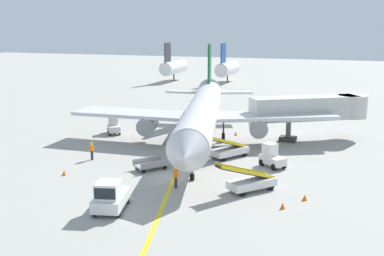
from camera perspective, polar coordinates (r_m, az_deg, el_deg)
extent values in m
plane|color=#9E9B93|center=(39.64, -2.05, -5.95)|extent=(300.00, 300.00, 0.00)
cube|color=yellow|center=(44.58, -1.30, -3.87)|extent=(21.31, 77.27, 0.01)
cylinder|color=silver|center=(49.18, 1.22, 1.77)|extent=(11.07, 29.81, 3.30)
cone|color=silver|center=(33.43, -0.71, -3.22)|extent=(3.75, 3.17, 3.23)
cone|color=silver|center=(65.29, 2.22, 4.70)|extent=(3.76, 3.53, 3.14)
cube|color=silver|center=(50.78, 9.80, 1.47)|extent=(13.57, 9.86, 0.36)
cylinder|color=gray|center=(49.89, 7.97, 0.17)|extent=(2.67, 3.59, 1.90)
cube|color=silver|center=(51.75, -6.97, 1.76)|extent=(13.23, 5.13, 0.36)
cylinder|color=gray|center=(50.66, -5.36, 0.42)|extent=(2.67, 3.59, 1.90)
cube|color=#19592D|center=(62.53, 2.13, 7.74)|extent=(1.32, 3.93, 5.20)
cube|color=silver|center=(62.43, 4.85, 4.33)|extent=(5.65, 4.07, 0.24)
cube|color=silver|center=(62.75, -0.66, 4.41)|extent=(5.44, 2.84, 0.24)
cylinder|color=#4C4C51|center=(38.44, 0.01, -4.09)|extent=(0.20, 0.20, 3.12)
cylinder|color=black|center=(38.82, 0.01, -5.90)|extent=(0.48, 0.63, 0.56)
cylinder|color=#4C4C51|center=(51.41, 3.81, 0.06)|extent=(0.20, 0.20, 3.12)
cylinder|color=black|center=(51.64, 3.79, -1.11)|extent=(0.59, 1.02, 0.96)
cylinder|color=#4C4C51|center=(51.69, -1.07, 0.15)|extent=(0.20, 0.20, 3.12)
cylinder|color=black|center=(51.93, -1.07, -1.02)|extent=(0.59, 1.02, 0.96)
cube|color=black|center=(35.26, -0.38, -1.82)|extent=(2.97, 1.70, 0.60)
cube|color=beige|center=(52.94, 13.43, 2.35)|extent=(11.52, 8.63, 2.50)
cylinder|color=beige|center=(55.61, 18.76, 2.50)|extent=(3.20, 3.20, 2.50)
cylinder|color=#59595B|center=(52.66, 11.53, -0.30)|extent=(0.56, 0.56, 2.35)
cube|color=#333338|center=(52.86, 11.49, -1.28)|extent=(1.80, 1.40, 0.50)
cube|color=silver|center=(33.16, -9.73, -8.53)|extent=(2.74, 3.96, 0.80)
cube|color=silver|center=(32.27, -10.09, -7.34)|extent=(1.88, 1.95, 1.10)
cube|color=black|center=(31.57, -10.47, -7.80)|extent=(1.40, 0.43, 0.77)
cylinder|color=black|center=(31.97, -8.89, -10.07)|extent=(0.36, 0.64, 0.60)
cylinder|color=black|center=(32.41, -11.70, -9.87)|extent=(0.36, 0.64, 0.60)
cylinder|color=black|center=(34.24, -7.82, -8.50)|extent=(0.36, 0.64, 0.60)
cylinder|color=black|center=(34.65, -10.44, -8.34)|extent=(0.36, 0.64, 0.60)
cube|color=silver|center=(56.01, -9.43, -0.03)|extent=(2.46, 2.71, 0.70)
cube|color=silver|center=(56.24, -9.51, 0.96)|extent=(1.48, 1.49, 1.10)
cube|color=black|center=(56.74, -9.56, 1.05)|extent=(0.84, 0.64, 0.77)
cylinder|color=black|center=(56.85, -10.06, -0.23)|extent=(0.53, 0.61, 0.60)
cylinder|color=black|center=(56.96, -8.96, -0.17)|extent=(0.53, 0.61, 0.60)
cylinder|color=black|center=(55.21, -9.89, -0.59)|extent=(0.53, 0.61, 0.60)
cylinder|color=black|center=(55.33, -8.75, -0.52)|extent=(0.53, 0.61, 0.60)
cube|color=silver|center=(42.81, 9.70, -3.83)|extent=(2.69, 2.52, 0.70)
cube|color=silver|center=(42.88, 9.38, -2.55)|extent=(1.49, 1.49, 1.10)
cube|color=black|center=(43.26, 8.94, -2.40)|extent=(0.67, 0.81, 0.77)
cylinder|color=black|center=(43.18, 8.40, -4.13)|extent=(0.61, 0.55, 0.60)
cylinder|color=black|center=(43.86, 9.53, -3.91)|extent=(0.61, 0.55, 0.60)
cylinder|color=black|center=(41.95, 9.86, -4.67)|extent=(0.61, 0.55, 0.60)
cylinder|color=black|center=(42.66, 10.99, -4.43)|extent=(0.61, 0.55, 0.60)
cube|color=silver|center=(45.49, 4.58, -2.80)|extent=(3.28, 4.02, 0.60)
cylinder|color=black|center=(44.25, 3.85, -3.62)|extent=(0.50, 0.63, 0.60)
cylinder|color=black|center=(45.18, 2.77, -3.28)|extent=(0.50, 0.63, 0.60)
cylinder|color=black|center=(46.00, 6.33, -3.06)|extent=(0.50, 0.63, 0.60)
cylinder|color=black|center=(46.89, 5.25, -2.74)|extent=(0.50, 0.63, 0.60)
cube|color=black|center=(44.86, 4.03, -1.75)|extent=(3.40, 4.72, 1.76)
cube|color=yellow|center=(44.51, 4.42, -1.71)|extent=(2.72, 4.30, 1.84)
cube|color=yellow|center=(45.16, 3.65, -1.49)|extent=(2.72, 4.30, 1.84)
cube|color=silver|center=(36.59, 7.20, -6.61)|extent=(3.57, 3.89, 0.60)
cylinder|color=black|center=(35.45, 6.09, -7.73)|extent=(0.55, 0.60, 0.60)
cylinder|color=black|center=(36.42, 4.90, -7.15)|extent=(0.55, 0.60, 0.60)
cylinder|color=black|center=(37.01, 9.44, -6.96)|extent=(0.55, 0.60, 0.60)
cylinder|color=black|center=(37.94, 8.21, -6.43)|extent=(0.55, 0.60, 0.60)
cube|color=black|center=(35.95, 6.48, -5.34)|extent=(3.86, 4.43, 1.76)
cube|color=yellow|center=(35.57, 6.92, -5.34)|extent=(3.24, 3.93, 1.84)
cube|color=yellow|center=(36.26, 6.06, -4.98)|extent=(3.24, 3.93, 1.84)
cube|color=#A5A5A8|center=(41.68, -4.97, -4.44)|extent=(2.87, 3.14, 0.16)
cube|color=#4C4C51|center=(42.55, -2.77, -4.09)|extent=(0.60, 0.77, 0.08)
cylinder|color=#4C4C51|center=(42.77, -2.25, -4.00)|extent=(0.12, 0.12, 0.05)
cube|color=gray|center=(42.25, -5.46, -3.87)|extent=(1.71, 2.29, 0.50)
cube|color=gray|center=(40.98, -4.47, -4.36)|extent=(1.71, 2.29, 0.50)
cylinder|color=black|center=(42.74, -4.10, -4.37)|extent=(0.31, 0.36, 0.36)
cylinder|color=black|center=(41.74, -3.29, -4.76)|extent=(0.31, 0.36, 0.36)
cylinder|color=black|center=(41.81, -6.62, -4.80)|extent=(0.31, 0.36, 0.36)
cylinder|color=black|center=(40.78, -5.86, -5.22)|extent=(0.31, 0.36, 0.36)
cylinder|color=#26262D|center=(37.02, -1.97, -6.58)|extent=(0.24, 0.24, 0.85)
cube|color=orange|center=(36.80, -1.97, -5.54)|extent=(0.36, 0.22, 0.56)
sphere|color=#9E7051|center=(36.69, -1.98, -4.96)|extent=(0.20, 0.20, 0.20)
sphere|color=yellow|center=(36.67, -1.98, -4.87)|extent=(0.24, 0.24, 0.24)
cylinder|color=#26262D|center=(45.57, -11.96, -3.24)|extent=(0.24, 0.24, 0.85)
cube|color=orange|center=(45.39, -12.00, -2.38)|extent=(0.36, 0.22, 0.56)
sphere|color=beige|center=(45.30, -12.02, -1.90)|extent=(0.20, 0.20, 0.20)
sphere|color=yellow|center=(45.28, -12.02, -1.83)|extent=(0.24, 0.24, 0.24)
cone|color=orange|center=(35.45, 13.43, -8.14)|extent=(0.36, 0.36, 0.44)
cone|color=orange|center=(33.57, 10.88, -9.19)|extent=(0.36, 0.36, 0.44)
cone|color=orange|center=(54.76, 5.30, -0.65)|extent=(0.36, 0.36, 0.44)
cone|color=orange|center=(41.49, -15.17, -5.23)|extent=(0.36, 0.36, 0.44)
cylinder|color=silver|center=(108.79, -2.21, 7.30)|extent=(3.00, 10.00, 3.00)
cylinder|color=#3F3F3F|center=(109.01, -2.20, 6.09)|extent=(0.30, 0.30, 1.60)
cube|color=#333338|center=(105.33, -2.96, 9.04)|extent=(0.24, 3.20, 4.40)
cylinder|color=silver|center=(106.10, 4.31, 7.15)|extent=(3.00, 10.00, 3.00)
cylinder|color=#3F3F3F|center=(106.33, 4.29, 5.91)|extent=(0.30, 0.30, 1.60)
cube|color=navy|center=(102.51, 3.79, 8.94)|extent=(0.24, 3.20, 4.40)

